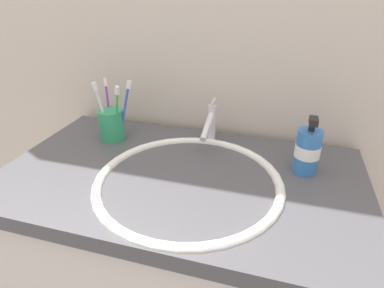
# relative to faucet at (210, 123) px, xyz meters

# --- Properties ---
(tiled_wall_back) EXTENTS (2.13, 0.04, 2.40)m
(tiled_wall_back) POSITION_rel_faucet_xyz_m (-0.03, 0.12, 0.28)
(tiled_wall_back) COLOR beige
(tiled_wall_back) RESTS_ON ground
(vanity_counter) EXTENTS (0.93, 0.54, 0.86)m
(vanity_counter) POSITION_rel_faucet_xyz_m (-0.03, -0.19, -0.49)
(vanity_counter) COLOR silver
(vanity_counter) RESTS_ON ground
(sink_basin) EXTENTS (0.47, 0.47, 0.11)m
(sink_basin) POSITION_rel_faucet_xyz_m (0.00, -0.22, -0.10)
(sink_basin) COLOR white
(sink_basin) RESTS_ON vanity_counter
(faucet) EXTENTS (0.02, 0.15, 0.12)m
(faucet) POSITION_rel_faucet_xyz_m (0.00, 0.00, 0.00)
(faucet) COLOR silver
(faucet) RESTS_ON sink_basin
(toothbrush_cup) EXTENTS (0.07, 0.07, 0.09)m
(toothbrush_cup) POSITION_rel_faucet_xyz_m (-0.30, -0.06, -0.02)
(toothbrush_cup) COLOR #2D9966
(toothbrush_cup) RESTS_ON vanity_counter
(toothbrush_green) EXTENTS (0.04, 0.03, 0.17)m
(toothbrush_green) POSITION_rel_faucet_xyz_m (-0.26, -0.07, 0.04)
(toothbrush_green) COLOR green
(toothbrush_green) RESTS_ON toothbrush_cup
(toothbrush_purple) EXTENTS (0.02, 0.03, 0.18)m
(toothbrush_purple) POSITION_rel_faucet_xyz_m (-0.32, -0.03, 0.04)
(toothbrush_purple) COLOR purple
(toothbrush_purple) RESTS_ON toothbrush_cup
(toothbrush_white) EXTENTS (0.03, 0.04, 0.18)m
(toothbrush_white) POSITION_rel_faucet_xyz_m (-0.31, -0.08, 0.05)
(toothbrush_white) COLOR white
(toothbrush_white) RESTS_ON toothbrush_cup
(toothbrush_blue) EXTENTS (0.05, 0.03, 0.18)m
(toothbrush_blue) POSITION_rel_faucet_xyz_m (-0.25, -0.05, 0.04)
(toothbrush_blue) COLOR blue
(toothbrush_blue) RESTS_ON toothbrush_cup
(soap_dispenser) EXTENTS (0.06, 0.06, 0.15)m
(soap_dispenser) POSITION_rel_faucet_xyz_m (0.27, -0.09, -0.00)
(soap_dispenser) COLOR #3372BF
(soap_dispenser) RESTS_ON vanity_counter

